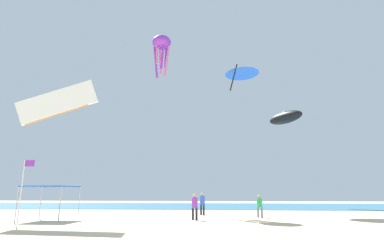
{
  "coord_description": "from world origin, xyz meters",
  "views": [
    {
      "loc": [
        2.93,
        -16.88,
        1.77
      ],
      "look_at": [
        0.43,
        7.8,
        7.65
      ],
      "focal_mm": 28.94,
      "sensor_mm": 36.0,
      "label": 1
    }
  ],
  "objects_px": {
    "person_near_tent": "(202,202)",
    "kite_delta_blue": "(242,71)",
    "banner_flag": "(23,186)",
    "person_rightmost": "(195,204)",
    "kite_parafoil_white": "(57,103)",
    "person_leftmost": "(260,204)",
    "kite_octopus_purple": "(162,45)",
    "canopy_tent": "(51,188)",
    "kite_inflatable_black": "(285,118)"
  },
  "relations": [
    {
      "from": "person_near_tent",
      "to": "kite_delta_blue",
      "type": "xyz_separation_m",
      "value": [
        4.14,
        6.72,
        14.2
      ]
    },
    {
      "from": "banner_flag",
      "to": "kite_delta_blue",
      "type": "xyz_separation_m",
      "value": [
        13.05,
        17.3,
        13.12
      ]
    },
    {
      "from": "person_near_tent",
      "to": "kite_delta_blue",
      "type": "height_order",
      "value": "kite_delta_blue"
    },
    {
      "from": "person_rightmost",
      "to": "kite_parafoil_white",
      "type": "distance_m",
      "value": 11.99
    },
    {
      "from": "kite_delta_blue",
      "to": "person_leftmost",
      "type": "bearing_deg",
      "value": -140.01
    },
    {
      "from": "person_near_tent",
      "to": "kite_octopus_purple",
      "type": "relative_size",
      "value": 0.34
    },
    {
      "from": "person_near_tent",
      "to": "kite_parafoil_white",
      "type": "height_order",
      "value": "kite_parafoil_white"
    },
    {
      "from": "person_near_tent",
      "to": "kite_parafoil_white",
      "type": "bearing_deg",
      "value": 76.3
    },
    {
      "from": "person_leftmost",
      "to": "person_rightmost",
      "type": "distance_m",
      "value": 5.35
    },
    {
      "from": "person_leftmost",
      "to": "kite_octopus_purple",
      "type": "height_order",
      "value": "kite_octopus_purple"
    },
    {
      "from": "canopy_tent",
      "to": "kite_parafoil_white",
      "type": "relative_size",
      "value": 0.53
    },
    {
      "from": "kite_octopus_purple",
      "to": "kite_inflatable_black",
      "type": "relative_size",
      "value": 0.9
    },
    {
      "from": "kite_delta_blue",
      "to": "kite_octopus_purple",
      "type": "bearing_deg",
      "value": 125.49
    },
    {
      "from": "person_near_tent",
      "to": "person_rightmost",
      "type": "bearing_deg",
      "value": 130.1
    },
    {
      "from": "person_leftmost",
      "to": "kite_delta_blue",
      "type": "bearing_deg",
      "value": 117.33
    },
    {
      "from": "banner_flag",
      "to": "person_near_tent",
      "type": "bearing_deg",
      "value": 49.9
    },
    {
      "from": "person_leftmost",
      "to": "kite_delta_blue",
      "type": "relative_size",
      "value": 0.31
    },
    {
      "from": "canopy_tent",
      "to": "person_leftmost",
      "type": "relative_size",
      "value": 1.81
    },
    {
      "from": "banner_flag",
      "to": "kite_octopus_purple",
      "type": "height_order",
      "value": "kite_octopus_purple"
    },
    {
      "from": "canopy_tent",
      "to": "person_rightmost",
      "type": "relative_size",
      "value": 1.71
    },
    {
      "from": "banner_flag",
      "to": "kite_inflatable_black",
      "type": "xyz_separation_m",
      "value": [
        19.69,
        28.07,
        10.15
      ]
    },
    {
      "from": "person_rightmost",
      "to": "kite_octopus_purple",
      "type": "distance_m",
      "value": 22.39
    },
    {
      "from": "kite_inflatable_black",
      "to": "kite_octopus_purple",
      "type": "bearing_deg",
      "value": -93.98
    },
    {
      "from": "canopy_tent",
      "to": "kite_octopus_purple",
      "type": "bearing_deg",
      "value": 70.37
    },
    {
      "from": "person_near_tent",
      "to": "kite_octopus_purple",
      "type": "xyz_separation_m",
      "value": [
        -5.28,
        7.13,
        18.2
      ]
    },
    {
      "from": "kite_inflatable_black",
      "to": "banner_flag",
      "type": "bearing_deg",
      "value": -71.85
    },
    {
      "from": "kite_parafoil_white",
      "to": "person_rightmost",
      "type": "bearing_deg",
      "value": -179.3
    },
    {
      "from": "canopy_tent",
      "to": "kite_delta_blue",
      "type": "bearing_deg",
      "value": 42.01
    },
    {
      "from": "kite_inflatable_black",
      "to": "kite_parafoil_white",
      "type": "bearing_deg",
      "value": -77.31
    },
    {
      "from": "kite_inflatable_black",
      "to": "person_leftmost",
      "type": "bearing_deg",
      "value": -54.65
    },
    {
      "from": "banner_flag",
      "to": "kite_octopus_purple",
      "type": "distance_m",
      "value": 24.9
    },
    {
      "from": "person_rightmost",
      "to": "kite_inflatable_black",
      "type": "bearing_deg",
      "value": -84.88
    },
    {
      "from": "banner_flag",
      "to": "kite_inflatable_black",
      "type": "bearing_deg",
      "value": 54.95
    },
    {
      "from": "person_leftmost",
      "to": "kite_octopus_purple",
      "type": "relative_size",
      "value": 0.31
    },
    {
      "from": "kite_parafoil_white",
      "to": "banner_flag",
      "type": "bearing_deg",
      "value": 92.7
    },
    {
      "from": "kite_delta_blue",
      "to": "kite_octopus_purple",
      "type": "relative_size",
      "value": 1.01
    },
    {
      "from": "canopy_tent",
      "to": "person_leftmost",
      "type": "distance_m",
      "value": 14.94
    },
    {
      "from": "kite_parafoil_white",
      "to": "kite_inflatable_black",
      "type": "xyz_separation_m",
      "value": [
        20.56,
        24.06,
        4.31
      ]
    },
    {
      "from": "kite_parafoil_white",
      "to": "kite_delta_blue",
      "type": "relative_size",
      "value": 1.04
    },
    {
      "from": "kite_delta_blue",
      "to": "kite_octopus_purple",
      "type": "xyz_separation_m",
      "value": [
        -9.42,
        0.41,
        4.0
      ]
    },
    {
      "from": "canopy_tent",
      "to": "person_near_tent",
      "type": "xyz_separation_m",
      "value": [
        9.95,
        5.97,
        -1.07
      ]
    },
    {
      "from": "person_rightmost",
      "to": "kite_parafoil_white",
      "type": "height_order",
      "value": "kite_parafoil_white"
    },
    {
      "from": "kite_parafoil_white",
      "to": "kite_delta_blue",
      "type": "distance_m",
      "value": 20.58
    },
    {
      "from": "banner_flag",
      "to": "kite_octopus_purple",
      "type": "relative_size",
      "value": 0.66
    },
    {
      "from": "canopy_tent",
      "to": "banner_flag",
      "type": "distance_m",
      "value": 4.73
    },
    {
      "from": "person_near_tent",
      "to": "banner_flag",
      "type": "bearing_deg",
      "value": 92.27
    },
    {
      "from": "person_near_tent",
      "to": "kite_inflatable_black",
      "type": "xyz_separation_m",
      "value": [
        10.78,
        17.48,
        11.24
      ]
    },
    {
      "from": "kite_octopus_purple",
      "to": "person_rightmost",
      "type": "bearing_deg",
      "value": -118.17
    },
    {
      "from": "kite_delta_blue",
      "to": "kite_inflatable_black",
      "type": "xyz_separation_m",
      "value": [
        6.64,
        10.76,
        -2.96
      ]
    },
    {
      "from": "kite_octopus_purple",
      "to": "kite_inflatable_black",
      "type": "distance_m",
      "value": 20.33
    }
  ]
}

